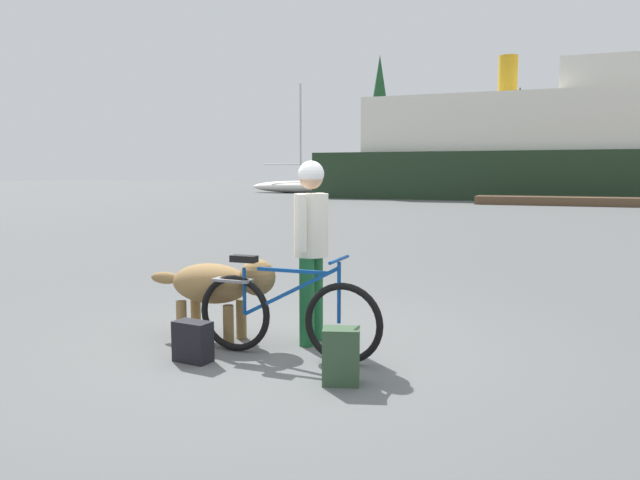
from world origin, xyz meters
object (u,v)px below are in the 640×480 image
object	(u,v)px
person_cyclist	(311,234)
dog	(219,285)
backpack	(341,356)
handbag_pannier	(193,341)
ferry_boat	(570,149)
bicycle	(286,314)
sailboat_moored	(301,186)

from	to	relation	value
person_cyclist	dog	distance (m)	1.02
dog	backpack	distance (m)	1.71
handbag_pannier	ferry_boat	distance (m)	34.25
dog	ferry_boat	distance (m)	33.56
handbag_pannier	ferry_boat	size ratio (longest dim) A/B	0.01
dog	backpack	bearing A→B (deg)	-25.99
dog	handbag_pannier	bearing A→B (deg)	-78.12
bicycle	sailboat_moored	bearing A→B (deg)	113.15
backpack	ferry_boat	bearing A→B (deg)	87.09
ferry_boat	bicycle	bearing A→B (deg)	-94.11
ferry_boat	sailboat_moored	size ratio (longest dim) A/B	3.58
dog	ferry_boat	xyz separation A→B (m)	(3.24, 33.32, 2.34)
person_cyclist	dog	size ratio (longest dim) A/B	1.27
sailboat_moored	backpack	bearing A→B (deg)	-66.23
dog	bicycle	bearing A→B (deg)	-17.87
person_cyclist	sailboat_moored	xyz separation A→B (m)	(-15.90, 36.61, -0.55)
sailboat_moored	bicycle	bearing A→B (deg)	-66.85
handbag_pannier	bicycle	bearing A→B (deg)	30.90
person_cyclist	ferry_boat	xyz separation A→B (m)	(2.37, 33.09, 1.85)
person_cyclist	backpack	size ratio (longest dim) A/B	3.96
handbag_pannier	ferry_boat	world-z (taller)	ferry_boat
bicycle	person_cyclist	xyz separation A→B (m)	(0.04, 0.50, 0.66)
backpack	handbag_pannier	xyz separation A→B (m)	(-1.36, 0.06, -0.04)
bicycle	backpack	world-z (taller)	bicycle
dog	sailboat_moored	size ratio (longest dim) A/B	0.17
person_cyclist	ferry_boat	distance (m)	33.22
person_cyclist	backpack	xyz separation A→B (m)	(0.64, -0.97, -0.82)
ferry_boat	person_cyclist	bearing A→B (deg)	-94.10
bicycle	backpack	bearing A→B (deg)	-34.53
person_cyclist	sailboat_moored	size ratio (longest dim) A/B	0.22
person_cyclist	handbag_pannier	distance (m)	1.44
backpack	handbag_pannier	distance (m)	1.37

